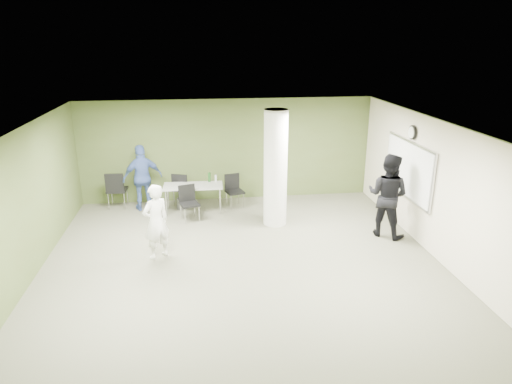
{
  "coord_description": "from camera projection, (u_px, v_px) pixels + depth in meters",
  "views": [
    {
      "loc": [
        -0.79,
        -8.25,
        4.35
      ],
      "look_at": [
        0.4,
        1.0,
        1.17
      ],
      "focal_mm": 32.0,
      "sensor_mm": 36.0,
      "label": 1
    }
  ],
  "objects": [
    {
      "name": "wall_right_cream",
      "position": [
        437.0,
        190.0,
        9.28
      ],
      "size": [
        0.02,
        8.0,
        2.8
      ],
      "primitive_type": "cube",
      "color": "beige",
      "rests_on": "floor"
    },
    {
      "name": "chair_back_right",
      "position": [
        181.0,
        187.0,
        12.27
      ],
      "size": [
        0.58,
        0.58,
        0.91
      ],
      "rotation": [
        0.0,
        0.0,
        2.79
      ],
      "color": "black",
      "rests_on": "floor"
    },
    {
      "name": "ceiling",
      "position": [
        241.0,
        126.0,
        8.34
      ],
      "size": [
        8.0,
        8.0,
        0.0
      ],
      "primitive_type": "plane",
      "rotation": [
        3.14,
        0.0,
        0.0
      ],
      "color": "white",
      "rests_on": "wall_back"
    },
    {
      "name": "chair_table_left",
      "position": [
        188.0,
        200.0,
        11.32
      ],
      "size": [
        0.55,
        0.55,
        0.88
      ],
      "rotation": [
        0.0,
        0.0,
        0.31
      ],
      "color": "black",
      "rests_on": "floor"
    },
    {
      "name": "man_blue",
      "position": [
        143.0,
        178.0,
        11.88
      ],
      "size": [
        1.11,
        0.75,
        1.75
      ],
      "primitive_type": "imported",
      "rotation": [
        0.0,
        0.0,
        3.49
      ],
      "color": "#3A5191",
      "rests_on": "floor"
    },
    {
      "name": "chair_back_left",
      "position": [
        116.0,
        187.0,
        12.03
      ],
      "size": [
        0.52,
        0.52,
        1.01
      ],
      "rotation": [
        0.0,
        0.0,
        3.09
      ],
      "color": "black",
      "rests_on": "floor"
    },
    {
      "name": "column",
      "position": [
        275.0,
        168.0,
        10.79
      ],
      "size": [
        0.56,
        0.56,
        2.8
      ],
      "primitive_type": "cylinder",
      "color": "silver",
      "rests_on": "floor"
    },
    {
      "name": "wall_back",
      "position": [
        227.0,
        150.0,
        12.55
      ],
      "size": [
        8.0,
        2.8,
        0.02
      ],
      "primitive_type": "cube",
      "rotation": [
        1.57,
        0.0,
        0.0
      ],
      "color": "#485628",
      "rests_on": "floor"
    },
    {
      "name": "floor",
      "position": [
        243.0,
        263.0,
        9.25
      ],
      "size": [
        8.0,
        8.0,
        0.0
      ],
      "primitive_type": "plane",
      "color": "#4F4E3E",
      "rests_on": "ground"
    },
    {
      "name": "wall_clock",
      "position": [
        412.0,
        132.0,
        10.09
      ],
      "size": [
        0.06,
        0.32,
        0.32
      ],
      "color": "black",
      "rests_on": "wall_right_cream"
    },
    {
      "name": "folding_table",
      "position": [
        194.0,
        187.0,
        11.8
      ],
      "size": [
        1.54,
        0.71,
        0.97
      ],
      "rotation": [
        0.0,
        0.0,
        -0.03
      ],
      "color": "gray",
      "rests_on": "floor"
    },
    {
      "name": "man_black",
      "position": [
        388.0,
        195.0,
        10.28
      ],
      "size": [
        1.18,
        1.17,
        1.93
      ],
      "primitive_type": "imported",
      "rotation": [
        0.0,
        0.0,
        2.39
      ],
      "color": "black",
      "rests_on": "floor"
    },
    {
      "name": "chair_table_right",
      "position": [
        234.0,
        188.0,
        12.24
      ],
      "size": [
        0.55,
        0.55,
        0.88
      ],
      "rotation": [
        0.0,
        0.0,
        0.29
      ],
      "color": "black",
      "rests_on": "floor"
    },
    {
      "name": "woman_white",
      "position": [
        156.0,
        222.0,
        9.25
      ],
      "size": [
        0.69,
        0.65,
        1.59
      ],
      "primitive_type": "imported",
      "rotation": [
        0.0,
        0.0,
        3.76
      ],
      "color": "white",
      "rests_on": "floor"
    },
    {
      "name": "wall_left",
      "position": [
        24.0,
        208.0,
        8.31
      ],
      "size": [
        0.02,
        8.0,
        2.8
      ],
      "primitive_type": "cube",
      "color": "#485628",
      "rests_on": "floor"
    },
    {
      "name": "wastebasket",
      "position": [
        182.0,
        203.0,
        12.15
      ],
      "size": [
        0.25,
        0.25,
        0.29
      ],
      "primitive_type": "cylinder",
      "color": "#4C4C4C",
      "rests_on": "floor"
    },
    {
      "name": "whiteboard",
      "position": [
        408.0,
        169.0,
        10.37
      ],
      "size": [
        0.05,
        2.3,
        1.3
      ],
      "color": "silver",
      "rests_on": "wall_right_cream"
    }
  ]
}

